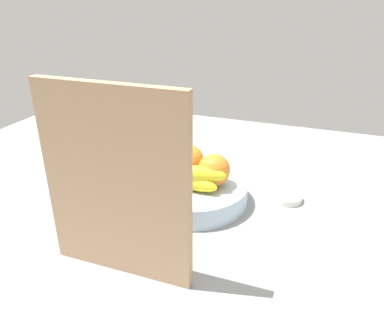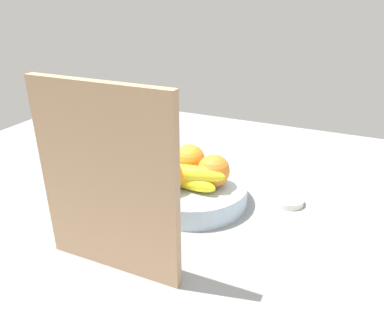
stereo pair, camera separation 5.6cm
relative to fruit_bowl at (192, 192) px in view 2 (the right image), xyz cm
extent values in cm
cube|color=gray|center=(-2.14, 2.17, -4.09)|extent=(180.00, 140.00, 3.00)
cylinder|color=silver|center=(0.00, 0.00, 0.00)|extent=(27.75, 27.75, 5.18)
sphere|color=orange|center=(2.69, -4.32, 6.57)|extent=(7.97, 7.97, 7.97)
sphere|color=orange|center=(3.74, 5.99, 6.57)|extent=(7.97, 7.97, 7.97)
sphere|color=orange|center=(-5.37, -0.72, 6.57)|extent=(7.97, 7.97, 7.97)
ellipsoid|color=yellow|center=(0.52, 3.03, 4.59)|extent=(17.42, 6.69, 4.00)
ellipsoid|color=yellow|center=(-0.92, 3.30, 6.79)|extent=(17.44, 6.91, 4.00)
cube|color=tan|center=(3.34, 28.88, 15.41)|extent=(28.01, 1.90, 36.00)
cylinder|color=#B5B3B8|center=(28.80, 0.16, 5.43)|extent=(7.84, 7.84, 16.04)
cylinder|color=silver|center=(-22.53, -8.76, -1.79)|extent=(7.61, 7.61, 1.60)
camera|label=1|loc=(-29.64, 78.69, 46.46)|focal=35.68mm
camera|label=2|loc=(-34.81, 76.54, 46.46)|focal=35.68mm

